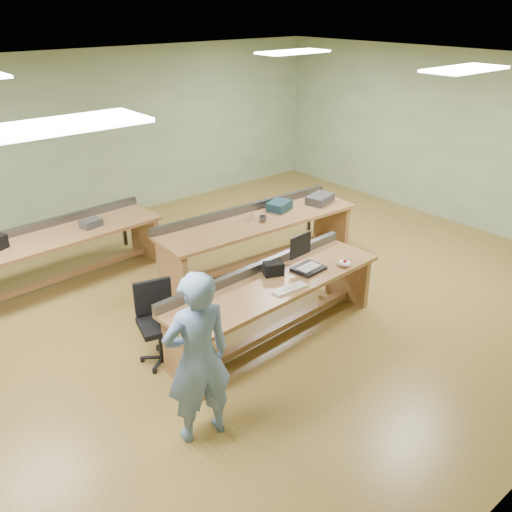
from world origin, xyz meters
name	(u,v)px	position (x,y,z in m)	size (l,w,h in m)	color
floor	(229,302)	(0.00, 0.00, 0.00)	(10.00, 10.00, 0.00)	olive
ceiling	(223,71)	(0.00, 0.00, 3.00)	(10.00, 10.00, 0.00)	silver
wall_back	(89,140)	(0.00, 4.00, 1.50)	(10.00, 0.04, 3.00)	#98AE84
wall_right	(451,138)	(5.00, 0.00, 1.50)	(0.04, 8.00, 3.00)	#98AE84
fluor_panels	(223,74)	(0.00, 0.00, 2.97)	(6.20, 3.50, 0.03)	white
workbench_front	(274,295)	(-0.06, -0.98, 0.56)	(2.94, 0.92, 0.86)	olive
workbench_mid	(258,230)	(1.08, 0.67, 0.56)	(3.27, 1.02, 0.86)	olive
workbench_back	(55,247)	(-1.53, 2.03, 0.56)	(3.11, 0.98, 0.86)	olive
person	(198,359)	(-1.68, -1.79, 0.86)	(0.63, 0.41, 1.72)	#6A83AE
laptop_base	(309,269)	(0.45, -1.04, 0.77)	(0.36, 0.30, 0.04)	black
laptop_screen	(301,245)	(0.44, -0.89, 1.04)	(0.36, 0.02, 0.29)	black
keyboard	(290,289)	(-0.06, -1.25, 0.76)	(0.42, 0.14, 0.02)	silver
trackball_mouse	(344,263)	(0.87, -1.23, 0.79)	(0.15, 0.17, 0.07)	white
camera_bag	(273,269)	(0.04, -0.85, 0.83)	(0.23, 0.15, 0.16)	black
task_chair	(160,333)	(-1.36, -0.52, 0.34)	(0.62, 0.62, 0.94)	black
parts_bin_teal	(279,206)	(1.58, 0.75, 0.82)	(0.37, 0.28, 0.13)	#13313E
parts_bin_grey	(320,199)	(2.30, 0.57, 0.81)	(0.46, 0.30, 0.13)	#373739
mug	(263,219)	(1.06, 0.53, 0.79)	(0.11, 0.11, 0.09)	#373739
drinks_can	(251,216)	(0.96, 0.70, 0.81)	(0.06, 0.06, 0.11)	silver
tray_back	(91,223)	(-0.98, 1.97, 0.81)	(0.28, 0.21, 0.11)	#373739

